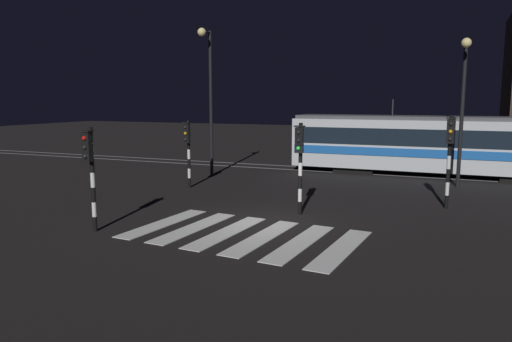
{
  "coord_description": "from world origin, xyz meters",
  "views": [
    {
      "loc": [
        5.87,
        -14.97,
        4.14
      ],
      "look_at": [
        -1.21,
        2.15,
        1.4
      ],
      "focal_mm": 34.03,
      "sensor_mm": 36.0,
      "label": 1
    }
  ],
  "objects_px": {
    "traffic_light_corner_near_left": "(90,164)",
    "tram": "(435,144)",
    "street_lamp_trackside_right": "(463,95)",
    "street_lamp_trackside_left": "(209,86)",
    "traffic_light_corner_far_right": "(450,148)",
    "traffic_light_median_centre": "(300,155)",
    "traffic_light_corner_far_left": "(188,144)"
  },
  "relations": [
    {
      "from": "traffic_light_corner_far_right",
      "to": "street_lamp_trackside_left",
      "type": "relative_size",
      "value": 0.46
    },
    {
      "from": "traffic_light_median_centre",
      "to": "street_lamp_trackside_left",
      "type": "height_order",
      "value": "street_lamp_trackside_left"
    },
    {
      "from": "traffic_light_median_centre",
      "to": "street_lamp_trackside_right",
      "type": "height_order",
      "value": "street_lamp_trackside_right"
    },
    {
      "from": "traffic_light_median_centre",
      "to": "tram",
      "type": "relative_size",
      "value": 0.21
    },
    {
      "from": "traffic_light_corner_far_right",
      "to": "tram",
      "type": "height_order",
      "value": "tram"
    },
    {
      "from": "traffic_light_corner_far_left",
      "to": "street_lamp_trackside_right",
      "type": "xyz_separation_m",
      "value": [
        11.76,
        4.84,
        2.26
      ]
    },
    {
      "from": "traffic_light_corner_far_left",
      "to": "tram",
      "type": "relative_size",
      "value": 0.2
    },
    {
      "from": "traffic_light_median_centre",
      "to": "street_lamp_trackside_left",
      "type": "bearing_deg",
      "value": 136.85
    },
    {
      "from": "traffic_light_corner_near_left",
      "to": "street_lamp_trackside_right",
      "type": "relative_size",
      "value": 0.48
    },
    {
      "from": "traffic_light_corner_far_left",
      "to": "traffic_light_corner_far_right",
      "type": "bearing_deg",
      "value": -0.54
    },
    {
      "from": "traffic_light_median_centre",
      "to": "traffic_light_corner_far_left",
      "type": "bearing_deg",
      "value": 153.7
    },
    {
      "from": "tram",
      "to": "street_lamp_trackside_right",
      "type": "bearing_deg",
      "value": -70.29
    },
    {
      "from": "street_lamp_trackside_right",
      "to": "traffic_light_corner_near_left",
      "type": "bearing_deg",
      "value": -129.89
    },
    {
      "from": "street_lamp_trackside_left",
      "to": "traffic_light_corner_near_left",
      "type": "bearing_deg",
      "value": -80.63
    },
    {
      "from": "traffic_light_median_centre",
      "to": "traffic_light_corner_far_right",
      "type": "distance_m",
      "value": 5.8
    },
    {
      "from": "traffic_light_median_centre",
      "to": "traffic_light_corner_far_right",
      "type": "height_order",
      "value": "traffic_light_corner_far_right"
    },
    {
      "from": "street_lamp_trackside_right",
      "to": "street_lamp_trackside_left",
      "type": "bearing_deg",
      "value": -174.16
    },
    {
      "from": "traffic_light_median_centre",
      "to": "traffic_light_corner_far_right",
      "type": "xyz_separation_m",
      "value": [
        4.91,
        3.09,
        0.16
      ]
    },
    {
      "from": "traffic_light_corner_near_left",
      "to": "traffic_light_corner_far_right",
      "type": "height_order",
      "value": "traffic_light_corner_far_right"
    },
    {
      "from": "street_lamp_trackside_right",
      "to": "tram",
      "type": "distance_m",
      "value": 4.41
    },
    {
      "from": "traffic_light_corner_far_right",
      "to": "tram",
      "type": "distance_m",
      "value": 8.35
    },
    {
      "from": "traffic_light_corner_near_left",
      "to": "street_lamp_trackside_left",
      "type": "height_order",
      "value": "street_lamp_trackside_left"
    },
    {
      "from": "traffic_light_corner_near_left",
      "to": "street_lamp_trackside_left",
      "type": "xyz_separation_m",
      "value": [
        -1.89,
        11.42,
        2.69
      ]
    },
    {
      "from": "traffic_light_median_centre",
      "to": "street_lamp_trackside_left",
      "type": "distance_m",
      "value": 10.23
    },
    {
      "from": "traffic_light_corner_far_left",
      "to": "tram",
      "type": "height_order",
      "value": "tram"
    },
    {
      "from": "traffic_light_corner_far_right",
      "to": "traffic_light_median_centre",
      "type": "bearing_deg",
      "value": -147.82
    },
    {
      "from": "traffic_light_corner_far_right",
      "to": "street_lamp_trackside_right",
      "type": "distance_m",
      "value": 5.35
    },
    {
      "from": "street_lamp_trackside_left",
      "to": "traffic_light_corner_far_right",
      "type": "bearing_deg",
      "value": -16.84
    },
    {
      "from": "traffic_light_corner_far_left",
      "to": "traffic_light_corner_near_left",
      "type": "height_order",
      "value": "traffic_light_corner_near_left"
    },
    {
      "from": "traffic_light_corner_far_left",
      "to": "traffic_light_median_centre",
      "type": "height_order",
      "value": "traffic_light_median_centre"
    },
    {
      "from": "traffic_light_median_centre",
      "to": "traffic_light_corner_far_right",
      "type": "bearing_deg",
      "value": 32.18
    },
    {
      "from": "traffic_light_corner_near_left",
      "to": "tram",
      "type": "relative_size",
      "value": 0.21
    }
  ]
}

